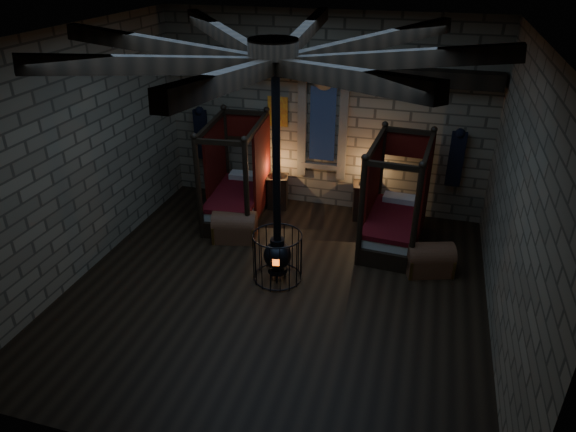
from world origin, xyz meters
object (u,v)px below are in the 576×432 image
(bed_left, at_px, (238,194))
(bed_right, at_px, (394,219))
(stove, at_px, (277,251))
(trunk_left, at_px, (235,227))
(trunk_right, at_px, (429,259))

(bed_left, bearing_deg, bed_right, -9.50)
(bed_right, bearing_deg, stove, -131.19)
(bed_left, height_order, bed_right, bed_left)
(trunk_left, xyz_separation_m, trunk_right, (3.81, -0.14, -0.01))
(bed_right, height_order, trunk_left, bed_right)
(trunk_right, height_order, stove, stove)
(bed_left, relative_size, stove, 0.52)
(bed_left, distance_m, trunk_right, 4.27)
(bed_right, xyz_separation_m, stove, (-1.84, -1.84, 0.06))
(bed_left, relative_size, trunk_right, 2.26)
(trunk_left, distance_m, trunk_right, 3.81)
(stove, bearing_deg, trunk_right, 8.95)
(bed_left, height_order, trunk_left, bed_left)
(trunk_left, relative_size, trunk_right, 1.01)
(bed_left, xyz_separation_m, stove, (1.53, -2.07, 0.05))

